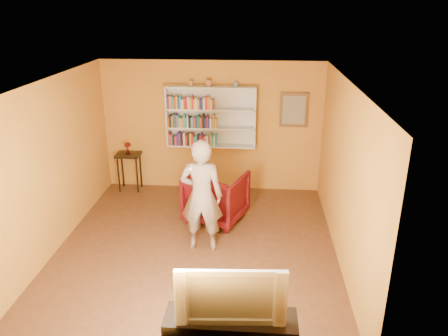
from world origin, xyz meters
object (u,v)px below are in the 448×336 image
at_px(bookshelf, 211,116).
at_px(console_table, 129,160).
at_px(tv_cabinet, 231,336).
at_px(television, 231,291).
at_px(ruby_lustre, 128,146).
at_px(armchair, 216,196).
at_px(person, 201,196).

relative_size(bookshelf, console_table, 2.23).
xyz_separation_m(bookshelf, console_table, (-1.73, -0.16, -0.93)).
relative_size(tv_cabinet, television, 1.25).
xyz_separation_m(ruby_lustre, tv_cabinet, (2.43, -4.50, -0.72)).
bearing_deg(armchair, ruby_lustre, -12.00).
xyz_separation_m(tv_cabinet, television, (0.00, 0.00, 0.60)).
xyz_separation_m(armchair, television, (0.48, -3.29, 0.41)).
bearing_deg(armchair, person, 102.45).
xyz_separation_m(armchair, tv_cabinet, (0.48, -3.29, -0.19)).
distance_m(ruby_lustre, person, 2.88).
bearing_deg(console_table, ruby_lustre, -90.00).
distance_m(bookshelf, ruby_lustre, 1.84).
bearing_deg(console_table, tv_cabinet, -61.60).
bearing_deg(ruby_lustre, television, -61.60).
bearing_deg(tv_cabinet, bookshelf, 98.58).
distance_m(console_table, person, 2.89).
distance_m(bookshelf, console_table, 1.97).
distance_m(armchair, television, 3.35).
height_order(armchair, person, person).
relative_size(console_table, television, 0.68).
distance_m(tv_cabinet, television, 0.60).
distance_m(console_table, tv_cabinet, 5.13).
relative_size(console_table, ruby_lustre, 3.42).
xyz_separation_m(bookshelf, ruby_lustre, (-1.73, -0.16, -0.62)).
height_order(bookshelf, person, bookshelf).
height_order(bookshelf, ruby_lustre, bookshelf).
bearing_deg(ruby_lustre, console_table, 90.00).
height_order(armchair, television, television).
bearing_deg(bookshelf, ruby_lustre, -174.73).
relative_size(bookshelf, person, 0.97).
relative_size(person, television, 1.57).
bearing_deg(tv_cabinet, armchair, 98.27).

